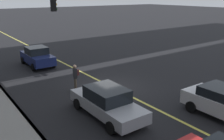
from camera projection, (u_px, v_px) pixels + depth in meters
ground at (111, 87)px, 16.60m from camera, size 200.00×200.00×0.00m
curb_edge at (18, 109)px, 13.22m from camera, size 80.00×0.16×0.15m
lane_stripe_center at (111, 87)px, 16.60m from camera, size 80.00×0.16×0.01m
car_silver at (107, 102)px, 12.43m from camera, size 4.61×1.90×1.51m
car_navy at (37, 56)px, 21.30m from camera, size 4.05×1.90×1.61m
pedestrian_with_backpack at (75, 76)px, 15.68m from camera, size 0.45×0.45×1.70m
traffic_light_mast at (17, 24)px, 15.42m from camera, size 0.28×4.44×5.98m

